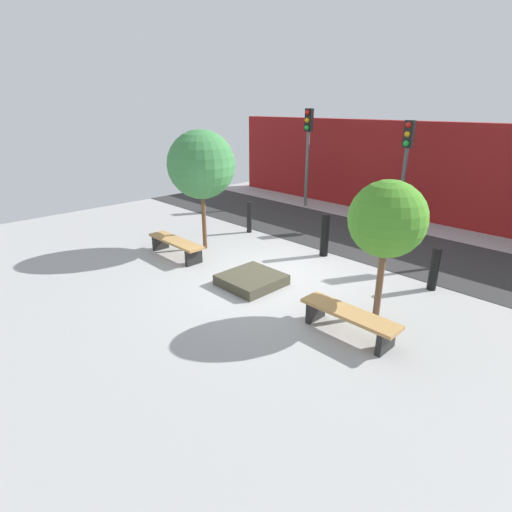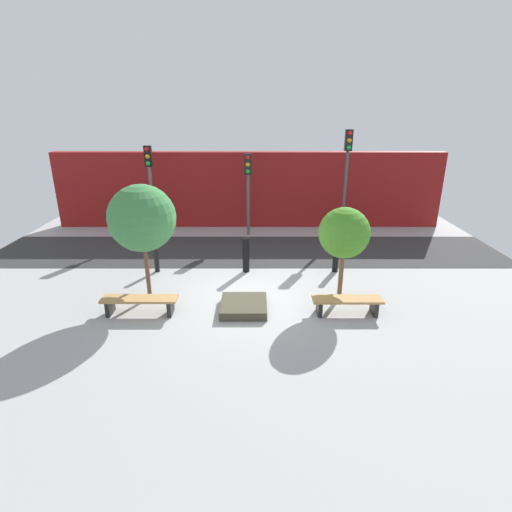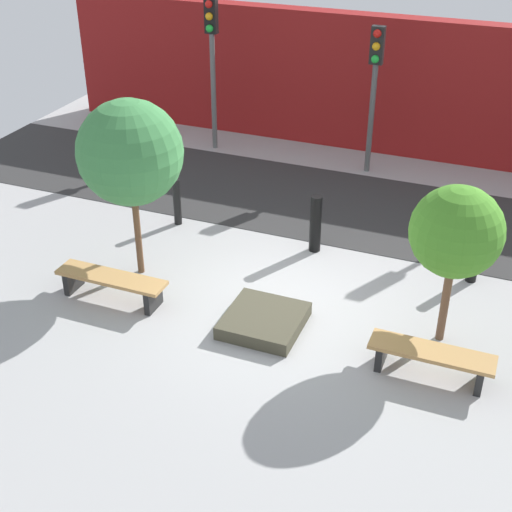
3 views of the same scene
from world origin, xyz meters
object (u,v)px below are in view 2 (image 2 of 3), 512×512
Objects in this scene: tree_behind_left_bench at (141,219)px; bollard_left at (245,255)px; planter_bed at (243,306)px; bollard_center at (335,258)px; traffic_light_mid_west at (247,180)px; traffic_light_west at (149,174)px; traffic_light_mid_east at (346,165)px; bench_right at (346,302)px; bollard_far_left at (156,257)px; bench_left at (139,302)px; tree_behind_right_bench at (344,233)px.

bollard_left is (2.57, 1.84, -1.67)m from tree_behind_left_bench.
tree_behind_left_bench is (-2.57, 0.71, 2.10)m from planter_bed.
traffic_light_mid_west is (-2.79, 3.86, 1.77)m from bollard_center.
traffic_light_west is 0.86× the size of traffic_light_mid_east.
bench_right is 6.02m from bollard_far_left.
bench_left is 1.71× the size of bollard_left.
bollard_far_left is 4.44m from traffic_light_west.
traffic_light_west is at bearing 134.40° from bollard_left.
planter_bed is at bearing -164.52° from tree_behind_right_bench.
bench_right is 7.34m from traffic_light_mid_west.
traffic_light_mid_west reaches higher than bollard_left.
bench_left is at bearing -90.00° from tree_behind_left_bench.
tree_behind_right_bench is at bearing -41.90° from traffic_light_west.
tree_behind_right_bench reaches higher than bollard_center.
tree_behind_left_bench reaches higher than planter_bed.
bollard_far_left is at bearing 137.63° from planter_bed.
bench_left is 3.77m from bollard_left.
bollard_center is at bearing -30.43° from traffic_light_west.
planter_bed is 7.91m from traffic_light_mid_east.
bench_left is 1.08× the size of bench_right.
traffic_light_mid_west reaches higher than tree_behind_right_bench.
tree_behind_left_bench is 3.34× the size of bollard_center.
bollard_center is at bearing -104.33° from traffic_light_mid_east.
bench_right is at bearing -94.65° from bollard_center.
bollard_far_left reaches higher than planter_bed.
bollard_left is 0.31× the size of traffic_light_west.
bollard_left is at bearing 35.55° from tree_behind_left_bench.
bench_right is 9.40m from traffic_light_west.
bench_right is at bearing -27.13° from bollard_far_left.
bench_left is at bearing -133.85° from traffic_light_mid_east.
tree_behind_right_bench is 2.64× the size of bollard_far_left.
traffic_light_mid_east reaches higher than bench_right.
bollard_center is at bearing 0.00° from bollard_left.
bench_left is at bearing -85.35° from bollard_far_left.
bollard_center is (2.79, 2.55, 0.35)m from planter_bed.
planter_bed is 3.80m from bollard_far_left.
traffic_light_mid_west is (2.79, 3.86, 1.76)m from bollard_far_left.
bollard_far_left is (-5.36, 1.84, -1.35)m from tree_behind_right_bench.
traffic_light_mid_east is (6.57, 3.86, 2.33)m from bollard_far_left.
traffic_light_west is at bearing 100.50° from bench_left.
bench_left is 9.49m from traffic_light_mid_east.
traffic_light_mid_east reaches higher than bollard_far_left.
bench_right is 1.59× the size of bollard_left.
bench_right is at bearing -46.14° from traffic_light_west.
traffic_light_west is at bearing 149.57° from bollard_center.
tree_behind_right_bench is at bearing -101.99° from traffic_light_mid_east.
tree_behind_left_bench is 0.96× the size of traffic_light_mid_west.
bollard_far_left is 0.27× the size of traffic_light_west.
tree_behind_right_bench is 8.55m from traffic_light_west.
bench_left is at bearing -169.94° from tree_behind_right_bench.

